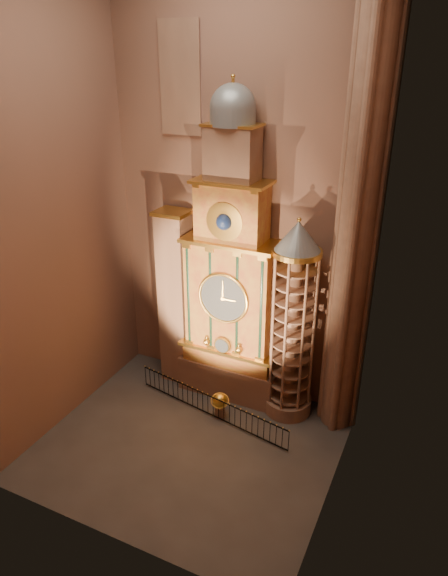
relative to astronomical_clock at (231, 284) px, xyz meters
The scene contains 11 objects.
floor 8.32m from the astronomical_clock, 90.00° to the right, with size 14.00×14.00×0.00m, color #383330.
wall_back 4.45m from the astronomical_clock, 90.00° to the left, with size 22.00×22.00×0.00m, color #885949.
wall_left 9.61m from the astronomical_clock, 144.66° to the right, with size 22.00×22.00×0.00m, color #885949.
wall_right 9.61m from the astronomical_clock, 35.34° to the right, with size 22.00×22.00×0.00m, color #885949.
astronomical_clock is the anchor object (origin of this frame).
portrait_tower 3.73m from the astronomical_clock, behind, with size 1.80×1.60×10.20m.
stair_turret 3.78m from the astronomical_clock, ahead, with size 2.50×2.50×10.80m.
gothic_pier 7.48m from the astronomical_clock, ahead, with size 2.04×2.04×22.00m.
stained_glass_window 10.37m from the astronomical_clock, 163.43° to the left, with size 2.20×0.14×5.20m.
celestial_globe 6.31m from the astronomical_clock, 79.51° to the right, with size 1.24×1.21×1.40m.
iron_railing 6.52m from the astronomical_clock, 90.33° to the right, with size 9.25×1.78×1.24m.
Camera 1 is at (10.00, -17.20, 17.63)m, focal length 32.00 mm.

